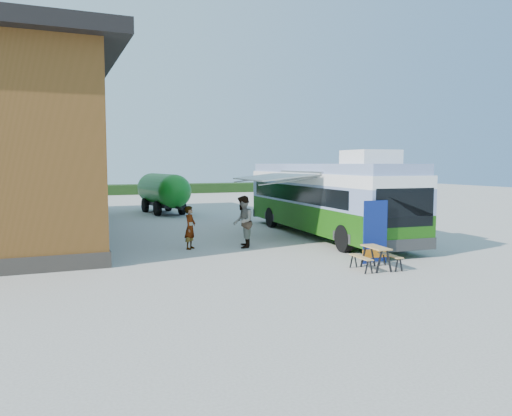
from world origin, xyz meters
name	(u,v)px	position (x,y,z in m)	size (l,w,h in m)	color
ground	(297,253)	(0.00, 0.00, 0.00)	(100.00, 100.00, 0.00)	#BCB7AD
hedge	(205,188)	(8.00, 38.00, 0.50)	(40.00, 3.00, 1.00)	#264419
bus	(324,196)	(3.11, 3.43, 1.78)	(3.33, 12.24, 3.72)	#286310
awning	(278,176)	(0.85, 3.39, 2.71)	(2.84, 4.27, 0.51)	white
banner	(375,238)	(1.50, -2.57, 0.84)	(0.89, 0.22, 2.04)	navy
picnic_table	(376,253)	(0.95, -3.39, 0.53)	(1.33, 1.21, 0.71)	tan
person_a	(190,228)	(-3.30, 2.37, 0.82)	(0.60, 0.39, 1.63)	#999999
person_b	(243,222)	(-1.35, 1.90, 1.00)	(0.97, 0.76, 2.00)	#999999
slurry_tanker	(163,191)	(-1.37, 16.32, 1.48)	(2.51, 6.94, 2.57)	#15781D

